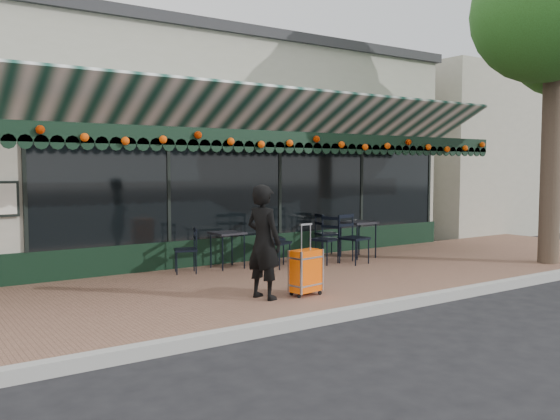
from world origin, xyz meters
TOP-DOWN VIEW (x-y plane):
  - ground at (0.00, 0.00)m, footprint 80.00×80.00m
  - sidewalk at (0.00, 2.00)m, footprint 18.00×4.00m
  - curb at (0.00, -0.08)m, footprint 18.00×0.16m
  - restaurant_building at (0.00, 7.84)m, footprint 12.00×9.60m
  - neighbor_building_right at (13.00, 8.00)m, footprint 12.00×8.00m
  - woman at (-0.89, 1.01)m, footprint 0.51×0.66m
  - suitcase at (-0.28, 0.85)m, footprint 0.48×0.32m
  - cafe_table_a at (2.74, 3.10)m, footprint 0.60×0.60m
  - cafe_table_b at (-0.08, 3.49)m, footprint 0.53×0.53m
  - chair_a_left at (1.70, 2.89)m, footprint 0.56×0.56m
  - chair_a_right at (2.38, 3.65)m, footprint 0.54×0.54m
  - chair_a_front at (2.16, 2.57)m, footprint 0.54×0.54m
  - chair_b_left at (-0.93, 3.45)m, footprint 0.51×0.51m
  - chair_b_right at (0.86, 3.46)m, footprint 0.59×0.59m
  - chair_b_front at (0.67, 3.02)m, footprint 0.60×0.60m
  - street_tree at (5.56, 0.62)m, footprint 3.52×3.04m

SIDE VIEW (x-z plane):
  - ground at x=0.00m, z-range 0.00..0.00m
  - sidewalk at x=0.00m, z-range 0.00..0.15m
  - curb at x=0.00m, z-range 0.00..0.15m
  - suitcase at x=-0.28m, z-range -0.02..1.00m
  - chair_b_left at x=-0.93m, z-range 0.15..0.95m
  - chair_a_right at x=2.38m, z-range 0.15..1.04m
  - chair_b_front at x=0.67m, z-range 0.15..1.05m
  - chair_a_left at x=1.70m, z-range 0.15..1.06m
  - chair_b_right at x=0.86m, z-range 0.15..1.09m
  - chair_a_front at x=2.16m, z-range 0.15..1.10m
  - cafe_table_b at x=-0.08m, z-range 0.41..1.07m
  - cafe_table_a at x=2.74m, z-range 0.44..1.18m
  - woman at x=-0.89m, z-range 0.15..1.75m
  - restaurant_building at x=0.00m, z-range 0.02..4.52m
  - neighbor_building_right at x=13.00m, z-range 0.00..4.80m
  - street_tree at x=5.56m, z-range 1.65..8.12m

